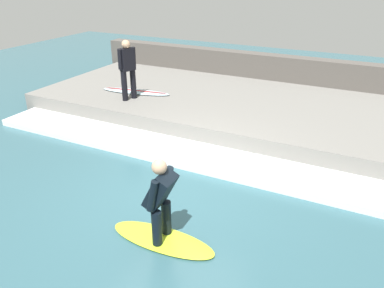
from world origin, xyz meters
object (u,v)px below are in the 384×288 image
at_px(surfboard_waiting_near, 136,91).
at_px(surfer_riding, 161,197).
at_px(surfer_waiting_near, 128,67).
at_px(surfboard_riding, 162,239).

bearing_deg(surfboard_waiting_near, surfer_riding, -142.28).
xyz_separation_m(surfer_riding, surfboard_waiting_near, (4.65, 3.60, -0.25)).
relative_size(surfer_waiting_near, surfboard_waiting_near, 0.75).
bearing_deg(surfer_waiting_near, surfboard_waiting_near, 18.69).
height_order(surfer_riding, surfer_waiting_near, surfer_waiting_near).
relative_size(surfer_riding, surfboard_waiting_near, 0.64).
bearing_deg(surfer_waiting_near, surfer_riding, -140.22).
distance_m(surfer_waiting_near, surfboard_waiting_near, 1.03).
bearing_deg(surfboard_riding, surfboard_waiting_near, 37.72).
xyz_separation_m(surfer_waiting_near, surfboard_waiting_near, (0.56, 0.19, -0.85)).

